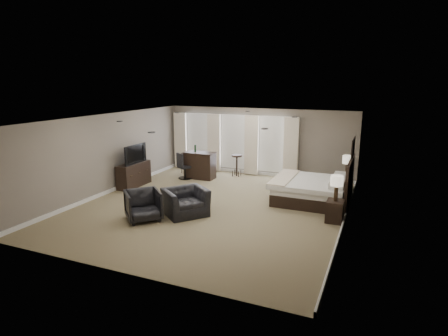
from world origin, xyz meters
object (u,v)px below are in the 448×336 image
at_px(bar_counter, 200,165).
at_px(desk_chair, 185,166).
at_px(lamp_far, 347,166).
at_px(armchair_far, 143,204).
at_px(lamp_near, 336,188).
at_px(armchair_near, 185,198).
at_px(dresser, 134,175).
at_px(tv, 133,161).
at_px(nightstand_far, 346,184).
at_px(bar_stool_left, 186,163).
at_px(nightstand_near, 335,211).
at_px(bed, 311,179).
at_px(bar_stool_right, 237,165).

distance_m(bar_counter, desk_chair, 0.56).
distance_m(lamp_far, armchair_far, 6.72).
distance_m(lamp_near, armchair_near, 4.04).
distance_m(dresser, tv, 0.49).
bearing_deg(armchair_far, nightstand_far, -1.18).
height_order(tv, armchair_far, tv).
relative_size(nightstand_far, bar_stool_left, 0.72).
xyz_separation_m(lamp_near, bar_stool_left, (-6.21, 3.20, -0.51)).
height_order(armchair_near, bar_counter, bar_counter).
height_order(nightstand_near, bar_counter, bar_counter).
height_order(nightstand_near, dresser, dresser).
xyz_separation_m(tv, desk_chair, (1.15, 1.62, -0.40)).
xyz_separation_m(bed, lamp_far, (0.89, 1.45, 0.21)).
bearing_deg(bed, nightstand_near, -58.46).
bearing_deg(nightstand_far, bed, -121.54).
relative_size(nightstand_near, tv, 0.50).
bearing_deg(armchair_near, lamp_far, -5.07).
bearing_deg(dresser, nightstand_far, 17.34).
relative_size(nightstand_near, lamp_far, 0.86).
height_order(lamp_far, bar_stool_left, lamp_far).
relative_size(bed, dresser, 1.54).
xyz_separation_m(nightstand_near, armchair_near, (-3.87, -1.09, 0.21)).
height_order(lamp_near, tv, lamp_near).
relative_size(dresser, bar_stool_left, 1.78).
xyz_separation_m(lamp_near, bar_stool_right, (-4.12, 3.51, -0.49)).
bearing_deg(armchair_near, tv, 98.19).
distance_m(nightstand_far, armchair_near, 5.56).
xyz_separation_m(bed, desk_chair, (-4.88, 0.91, -0.20)).
xyz_separation_m(bed, tv, (-6.03, -0.71, 0.21)).
distance_m(nightstand_near, bar_stool_right, 5.41).
bearing_deg(desk_chair, bed, -158.19).
bearing_deg(tv, armchair_near, -120.86).
height_order(bed, lamp_near, bed).
relative_size(armchair_near, bar_stool_right, 1.35).
relative_size(lamp_near, bar_stool_left, 0.85).
height_order(tv, desk_chair, desk_chair).
distance_m(lamp_near, dresser, 6.98).
relative_size(nightstand_near, armchair_near, 0.50).
distance_m(lamp_far, desk_chair, 5.81).
relative_size(lamp_near, lamp_far, 1.02).
distance_m(armchair_near, bar_stool_left, 4.89).
relative_size(bed, armchair_near, 1.94).
bearing_deg(tv, lamp_far, -72.66).
height_order(tv, bar_counter, bar_counter).
xyz_separation_m(bed, armchair_far, (-3.81, -3.33, -0.25)).
bearing_deg(lamp_far, desk_chair, -174.61).
distance_m(bar_counter, bar_stool_left, 1.10).
height_order(dresser, desk_chair, desk_chair).
bearing_deg(lamp_far, armchair_far, -134.51).
distance_m(lamp_near, bar_stool_right, 5.43).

